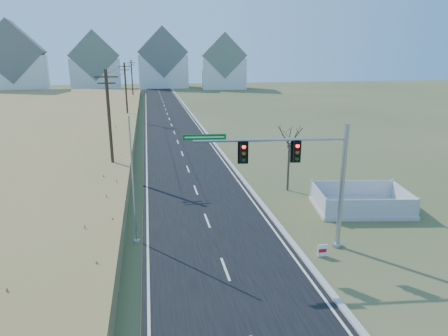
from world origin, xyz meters
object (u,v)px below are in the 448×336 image
fence_enclosure (361,205)px  bare_tree (290,135)px  traffic_signal_mast (308,174)px  open_sign (322,250)px  flagpole (134,194)px

fence_enclosure → bare_tree: bearing=137.0°
traffic_signal_mast → open_sign: bearing=-58.2°
flagpole → bare_tree: (11.30, 6.89, 1.49)m
open_sign → traffic_signal_mast: bearing=116.1°
traffic_signal_mast → open_sign: (0.55, -1.14, -3.86)m
traffic_signal_mast → flagpole: flagpole is taller
open_sign → bare_tree: (1.79, 10.42, 3.97)m
flagpole → bare_tree: 13.32m
fence_enclosure → flagpole: size_ratio=0.95×
fence_enclosure → open_sign: bearing=-123.3°
traffic_signal_mast → bare_tree: size_ratio=1.58×
open_sign → bare_tree: size_ratio=0.12×
traffic_signal_mast → fence_enclosure: traffic_signal_mast is taller
fence_enclosure → open_sign: (-5.35, -5.76, 0.07)m
traffic_signal_mast → bare_tree: traffic_signal_mast is taller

